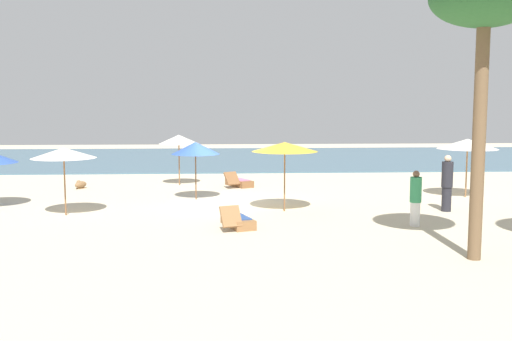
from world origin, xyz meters
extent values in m
plane|color=beige|center=(0.00, 0.00, 0.00)|extent=(60.00, 60.00, 0.00)
cube|color=#476B7F|center=(0.00, 17.00, 0.03)|extent=(48.00, 16.00, 0.06)
cylinder|color=brown|center=(-2.21, 4.96, 1.08)|extent=(0.05, 0.05, 2.16)
cone|color=silver|center=(-2.21, 4.96, 2.02)|extent=(1.76, 1.76, 0.39)
cylinder|color=brown|center=(1.77, -1.66, 1.14)|extent=(0.05, 0.05, 2.28)
cone|color=gold|center=(1.77, -1.66, 2.17)|extent=(2.21, 2.21, 0.31)
cylinder|color=brown|center=(-5.40, -1.97, 1.08)|extent=(0.05, 0.05, 2.15)
cone|color=silver|center=(-5.40, -1.97, 2.03)|extent=(2.08, 2.08, 0.34)
cylinder|color=brown|center=(-1.31, 0.97, 1.06)|extent=(0.05, 0.05, 2.12)
cone|color=#3359B2|center=(-1.31, 0.97, 1.94)|extent=(1.81, 1.81, 0.45)
cylinder|color=olive|center=(9.07, 0.96, 1.10)|extent=(0.06, 0.06, 2.20)
cone|color=silver|center=(9.07, 0.96, 2.06)|extent=(2.30, 2.30, 0.39)
cube|color=brown|center=(0.42, 4.43, 0.14)|extent=(1.24, 1.60, 0.28)
cube|color=brown|center=(0.09, 3.81, 0.42)|extent=(0.73, 0.69, 0.54)
cube|color=#D17299|center=(0.42, 4.43, 0.30)|extent=(0.95, 1.17, 0.03)
cube|color=olive|center=(0.15, -4.08, 0.14)|extent=(1.04, 1.61, 0.28)
cube|color=olive|center=(-0.07, -4.75, 0.43)|extent=(0.67, 0.57, 0.58)
cube|color=#2D4C8C|center=(0.15, -4.08, 0.30)|extent=(0.82, 1.16, 0.03)
cylinder|color=#26262D|center=(7.21, -1.97, 0.41)|extent=(0.44, 0.44, 0.82)
cylinder|color=#26262D|center=(7.21, -1.97, 1.25)|extent=(0.52, 0.52, 0.86)
sphere|color=beige|center=(7.21, -1.97, 1.78)|extent=(0.23, 0.23, 0.23)
cylinder|color=white|center=(5.39, -4.29, 0.36)|extent=(0.34, 0.34, 0.72)
cylinder|color=#338C59|center=(5.39, -4.29, 1.09)|extent=(0.40, 0.40, 0.75)
sphere|color=brown|center=(5.39, -4.29, 1.56)|extent=(0.20, 0.20, 0.20)
cylinder|color=brown|center=(5.58, -8.09, 2.79)|extent=(0.30, 0.30, 5.57)
cube|color=olive|center=(-6.30, 4.05, 0.02)|extent=(0.36, 0.43, 0.04)
ellipsoid|color=olive|center=(-6.30, 4.05, 0.17)|extent=(0.56, 0.69, 0.28)
sphere|color=olive|center=(-6.44, 4.30, 0.23)|extent=(0.20, 0.20, 0.20)
camera|label=1|loc=(-0.28, -21.65, 3.69)|focal=42.48mm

